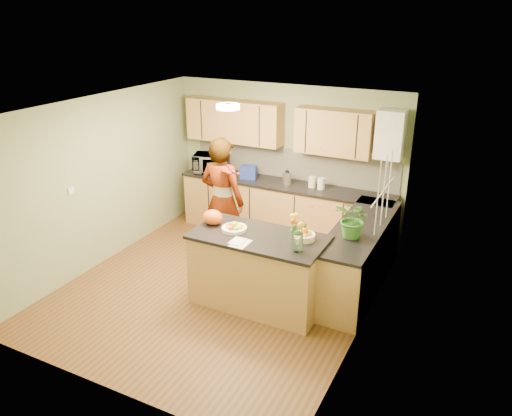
% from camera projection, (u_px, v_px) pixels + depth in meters
% --- Properties ---
extents(floor, '(4.50, 4.50, 0.00)m').
position_uv_depth(floor, '(221.00, 287.00, 6.97)').
color(floor, '#583519').
rests_on(floor, ground).
extents(ceiling, '(4.00, 4.50, 0.02)m').
position_uv_depth(ceiling, '(216.00, 107.00, 6.04)').
color(ceiling, white).
rests_on(ceiling, wall_back).
extents(wall_back, '(4.00, 0.02, 2.50)m').
position_uv_depth(wall_back, '(287.00, 160.00, 8.37)').
color(wall_back, gray).
rests_on(wall_back, floor).
extents(wall_front, '(4.00, 0.02, 2.50)m').
position_uv_depth(wall_front, '(95.00, 282.00, 4.64)').
color(wall_front, gray).
rests_on(wall_front, floor).
extents(wall_left, '(0.02, 4.50, 2.50)m').
position_uv_depth(wall_left, '(101.00, 181.00, 7.34)').
color(wall_left, gray).
rests_on(wall_left, floor).
extents(wall_right, '(0.02, 4.50, 2.50)m').
position_uv_depth(wall_right, '(370.00, 232.00, 5.67)').
color(wall_right, gray).
rests_on(wall_right, floor).
extents(back_counter, '(3.64, 0.62, 0.94)m').
position_uv_depth(back_counter, '(284.00, 210.00, 8.37)').
color(back_counter, '#A97B43').
rests_on(back_counter, floor).
extents(right_counter, '(0.62, 2.24, 0.94)m').
position_uv_depth(right_counter, '(359.00, 257.00, 6.79)').
color(right_counter, '#A97B43').
rests_on(right_counter, floor).
extents(splashback, '(3.60, 0.02, 0.52)m').
position_uv_depth(splashback, '(292.00, 164.00, 8.33)').
color(splashback, beige).
rests_on(splashback, back_counter).
extents(upper_cabinets, '(3.20, 0.34, 0.70)m').
position_uv_depth(upper_cabinets, '(274.00, 125.00, 8.08)').
color(upper_cabinets, '#A97B43').
rests_on(upper_cabinets, wall_back).
extents(boiler, '(0.40, 0.30, 0.86)m').
position_uv_depth(boiler, '(390.00, 135.00, 7.29)').
color(boiler, white).
rests_on(boiler, wall_back).
extents(window_right, '(0.01, 1.30, 1.05)m').
position_uv_depth(window_right, '(384.00, 191.00, 6.06)').
color(window_right, white).
rests_on(window_right, wall_right).
extents(light_switch, '(0.02, 0.09, 0.09)m').
position_uv_depth(light_switch, '(71.00, 191.00, 6.81)').
color(light_switch, white).
rests_on(light_switch, wall_left).
extents(ceiling_lamp, '(0.30, 0.30, 0.07)m').
position_uv_depth(ceiling_lamp, '(228.00, 107.00, 6.30)').
color(ceiling_lamp, '#FFEABF').
rests_on(ceiling_lamp, ceiling).
extents(peninsula_island, '(1.70, 0.87, 0.97)m').
position_uv_depth(peninsula_island, '(259.00, 270.00, 6.42)').
color(peninsula_island, '#A97B43').
rests_on(peninsula_island, floor).
extents(fruit_dish, '(0.32, 0.32, 0.11)m').
position_uv_depth(fruit_dish, '(234.00, 227.00, 6.37)').
color(fruit_dish, '#F9ECC7').
rests_on(fruit_dish, peninsula_island).
extents(orange_bowl, '(0.27, 0.27, 0.15)m').
position_uv_depth(orange_bowl, '(304.00, 235.00, 6.11)').
color(orange_bowl, '#F9ECC7').
rests_on(orange_bowl, peninsula_island).
extents(flower_vase, '(0.27, 0.27, 0.50)m').
position_uv_depth(flower_vase, '(299.00, 226.00, 5.72)').
color(flower_vase, silver).
rests_on(flower_vase, peninsula_island).
extents(orange_bag, '(0.28, 0.25, 0.20)m').
position_uv_depth(orange_bag, '(213.00, 217.00, 6.53)').
color(orange_bag, '#FF5C15').
rests_on(orange_bag, peninsula_island).
extents(papers, '(0.20, 0.27, 0.01)m').
position_uv_depth(papers, '(240.00, 243.00, 6.03)').
color(papers, white).
rests_on(papers, peninsula_island).
extents(violinist, '(0.72, 0.49, 1.93)m').
position_uv_depth(violinist, '(222.00, 201.00, 7.36)').
color(violinist, tan).
rests_on(violinist, floor).
extents(violin, '(0.56, 0.49, 0.14)m').
position_uv_depth(violin, '(226.00, 170.00, 6.88)').
color(violin, '#500D05').
rests_on(violin, violinist).
extents(microwave, '(0.68, 0.57, 0.33)m').
position_uv_depth(microwave, '(211.00, 163.00, 8.69)').
color(microwave, white).
rests_on(microwave, back_counter).
extents(blue_box, '(0.31, 0.26, 0.21)m').
position_uv_depth(blue_box, '(249.00, 172.00, 8.40)').
color(blue_box, navy).
rests_on(blue_box, back_counter).
extents(kettle, '(0.15, 0.15, 0.28)m').
position_uv_depth(kettle, '(287.00, 178.00, 8.11)').
color(kettle, silver).
rests_on(kettle, back_counter).
extents(jar_cream, '(0.14, 0.14, 0.18)m').
position_uv_depth(jar_cream, '(312.00, 182.00, 7.99)').
color(jar_cream, '#F9ECC7').
rests_on(jar_cream, back_counter).
extents(jar_white, '(0.15, 0.15, 0.18)m').
position_uv_depth(jar_white, '(321.00, 184.00, 7.91)').
color(jar_white, white).
rests_on(jar_white, back_counter).
extents(potted_plant, '(0.57, 0.53, 0.50)m').
position_uv_depth(potted_plant, '(354.00, 219.00, 6.16)').
color(potted_plant, '#377B29').
rests_on(potted_plant, right_counter).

